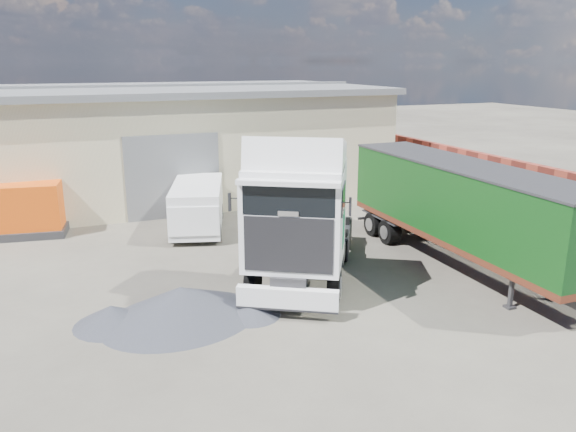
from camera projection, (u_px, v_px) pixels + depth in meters
name	position (u px, v px, depth m)	size (l,w,h in m)	color
ground	(314.00, 296.00, 16.17)	(120.00, 120.00, 0.00)	#282520
warehouse	(67.00, 143.00, 27.52)	(30.60, 12.60, 5.42)	beige
brick_boundary_wall	(489.00, 182.00, 25.40)	(0.35, 26.00, 2.50)	maroon
tractor_unit	(299.00, 223.00, 16.39)	(5.82, 7.23, 4.69)	black
box_trailer	(461.00, 204.00, 18.12)	(2.35, 10.31, 3.42)	#2D2D30
panel_van	(197.00, 207.00, 22.17)	(3.13, 4.93, 1.87)	black
orange_skip	(21.00, 212.00, 21.74)	(3.56, 2.53, 2.05)	#2D2D30
gravel_heap	(178.00, 304.00, 14.65)	(5.64, 5.16, 0.89)	black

